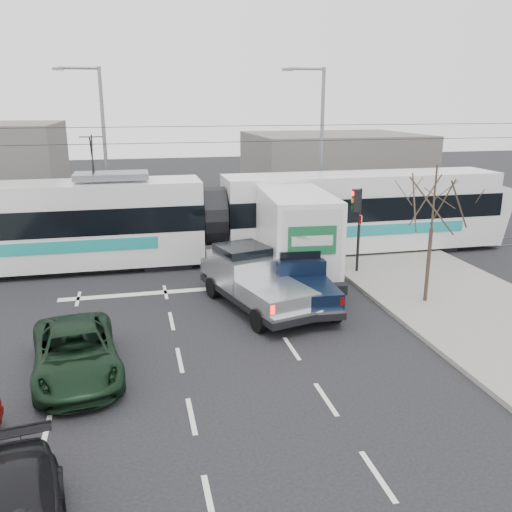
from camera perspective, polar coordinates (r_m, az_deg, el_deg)
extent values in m
plane|color=black|center=(16.39, -2.02, -10.29)|extent=(120.00, 120.00, 0.00)
cube|color=gray|center=(19.96, 24.43, -6.61)|extent=(6.00, 60.00, 0.15)
cube|color=#33302D|center=(25.64, -6.33, -0.56)|extent=(60.00, 1.60, 0.03)
cube|color=#635E59|center=(41.45, 8.01, 9.19)|extent=(12.00, 10.00, 5.00)
cylinder|color=#47382B|center=(20.67, 17.67, -0.89)|extent=(0.14, 0.14, 2.75)
cylinder|color=#47382B|center=(20.12, 18.26, 5.94)|extent=(0.07, 0.07, 2.25)
cylinder|color=black|center=(23.54, 10.77, 2.66)|extent=(0.12, 0.12, 3.60)
cube|color=black|center=(23.21, 10.48, 5.76)|extent=(0.28, 0.28, 0.95)
cylinder|color=#FF0C07|center=(23.10, 10.17, 6.49)|extent=(0.06, 0.20, 0.20)
cylinder|color=orange|center=(23.15, 10.14, 5.75)|extent=(0.06, 0.20, 0.20)
cylinder|color=#05330C|center=(23.20, 10.10, 5.02)|extent=(0.06, 0.20, 0.20)
cube|color=white|center=(23.29, 10.93, 3.77)|extent=(0.02, 0.30, 0.40)
cylinder|color=slate|center=(30.36, 6.88, 10.63)|extent=(0.20, 0.20, 9.00)
cylinder|color=slate|center=(29.96, 5.27, 19.03)|extent=(2.00, 0.14, 0.14)
cube|color=slate|center=(29.67, 3.33, 19.01)|extent=(0.55, 0.25, 0.14)
cylinder|color=slate|center=(30.59, -15.56, 10.21)|extent=(0.20, 0.20, 9.00)
cylinder|color=slate|center=(30.57, -18.17, 18.29)|extent=(2.00, 0.14, 0.14)
cube|color=slate|center=(30.66, -20.11, 18.02)|extent=(0.55, 0.25, 0.14)
cylinder|color=black|center=(24.66, -6.72, 11.77)|extent=(60.00, 0.03, 0.03)
cylinder|color=black|center=(24.62, -6.78, 13.40)|extent=(60.00, 0.03, 0.03)
cube|color=silver|center=(25.55, -21.12, 0.90)|extent=(13.60, 2.89, 1.65)
cube|color=black|center=(25.27, -21.41, 3.69)|extent=(13.67, 2.92, 1.12)
cube|color=silver|center=(25.10, -21.64, 5.95)|extent=(13.60, 2.78, 1.05)
cube|color=teal|center=(24.10, -21.64, 0.73)|extent=(9.51, 0.05, 0.52)
cube|color=silver|center=(27.52, 10.89, 2.72)|extent=(13.60, 2.89, 1.65)
cube|color=black|center=(27.27, 11.03, 5.32)|extent=(13.67, 2.92, 1.12)
cube|color=silver|center=(27.11, 11.14, 7.42)|extent=(13.60, 2.78, 1.05)
cube|color=teal|center=(26.18, 12.17, 2.65)|extent=(9.51, 0.05, 0.52)
cylinder|color=black|center=(25.28, -4.56, 4.22)|extent=(1.06, 2.74, 2.73)
cube|color=slate|center=(24.71, -14.99, 8.18)|extent=(3.17, 1.72, 0.26)
cube|color=black|center=(25.53, -9.39, -0.33)|extent=(2.12, 2.43, 0.38)
cube|color=black|center=(26.14, 0.34, 0.27)|extent=(2.12, 2.43, 0.38)
cube|color=black|center=(29.39, 17.42, 1.30)|extent=(2.12, 2.43, 0.38)
cube|color=black|center=(19.56, 0.07, -4.08)|extent=(3.42, 6.07, 0.25)
cube|color=silver|center=(20.21, -1.32, -1.34)|extent=(2.51, 2.84, 1.14)
cube|color=black|center=(20.13, -1.46, 0.35)|extent=(2.08, 2.11, 0.55)
cube|color=silver|center=(21.47, -2.99, -0.96)|extent=(2.09, 1.49, 0.55)
cube|color=silver|center=(18.39, 1.94, -4.10)|extent=(2.55, 3.01, 0.64)
cube|color=silver|center=(17.30, 4.43, -6.41)|extent=(1.81, 0.65, 0.18)
cube|color=#FF0C07|center=(16.83, 1.73, -5.68)|extent=(0.15, 0.11, 0.28)
cube|color=#FF0C07|center=(17.71, 6.65, -4.66)|extent=(0.15, 0.11, 0.28)
cylinder|color=black|center=(20.80, -4.56, -3.33)|extent=(0.48, 0.84, 0.79)
cylinder|color=black|center=(21.55, -0.12, -2.58)|extent=(0.48, 0.84, 0.79)
cylinder|color=black|center=(17.71, 0.29, -6.80)|extent=(0.48, 0.84, 0.79)
cylinder|color=black|center=(18.58, 5.27, -5.74)|extent=(0.48, 0.84, 0.79)
cube|color=black|center=(23.23, 3.79, -0.75)|extent=(3.12, 7.64, 0.37)
cube|color=white|center=(25.68, 2.47, 2.98)|extent=(2.56, 1.97, 1.71)
cube|color=black|center=(25.69, 2.43, 4.44)|extent=(2.18, 1.35, 0.64)
cube|color=silver|center=(22.12, 4.27, 2.61)|extent=(2.94, 5.26, 3.15)
cube|color=silver|center=(19.75, 5.89, 0.94)|extent=(2.25, 0.23, 2.77)
cube|color=#13542D|center=(19.63, 5.95, 1.61)|extent=(1.79, 0.16, 1.07)
cube|color=black|center=(20.02, 5.93, -3.89)|extent=(2.32, 0.44, 0.19)
cylinder|color=black|center=(25.31, 0.14, 0.43)|extent=(0.39, 0.98, 0.96)
cylinder|color=black|center=(25.74, 5.10, 0.63)|extent=(0.39, 0.98, 0.96)
cylinder|color=black|center=(21.07, 2.00, -2.64)|extent=(0.40, 1.09, 1.07)
cylinder|color=black|center=(21.59, 7.90, -2.33)|extent=(0.40, 1.09, 1.07)
cube|color=black|center=(19.78, 4.81, -3.97)|extent=(2.01, 4.86, 0.24)
cube|color=black|center=(20.36, 4.23, -1.39)|extent=(1.83, 2.09, 1.10)
cube|color=black|center=(20.28, 4.20, 0.24)|extent=(1.58, 1.51, 0.53)
cube|color=black|center=(21.49, 3.47, -1.05)|extent=(1.72, 0.95, 0.53)
cube|color=black|center=(18.70, 5.65, -3.94)|extent=(1.84, 2.24, 0.62)
cube|color=silver|center=(17.68, 6.71, -6.06)|extent=(1.63, 0.26, 0.17)
cube|color=#590505|center=(17.44, 4.20, -5.06)|extent=(0.14, 0.08, 0.27)
cube|color=#590505|center=(17.87, 9.06, -4.70)|extent=(0.14, 0.08, 0.27)
cylinder|color=black|center=(21.05, 1.59, -3.08)|extent=(0.31, 0.78, 0.76)
cylinder|color=black|center=(21.43, 5.86, -2.82)|extent=(0.31, 0.78, 0.76)
cylinder|color=black|center=(18.26, 3.54, -6.15)|extent=(0.31, 0.78, 0.76)
cylinder|color=black|center=(18.69, 8.42, -5.77)|extent=(0.31, 0.78, 0.76)
imported|color=black|center=(15.74, -18.45, -9.62)|extent=(2.81, 5.04, 1.33)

